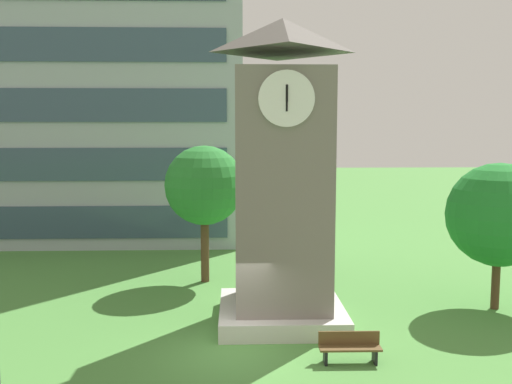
{
  "coord_description": "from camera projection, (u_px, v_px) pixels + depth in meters",
  "views": [
    {
      "loc": [
        0.14,
        -16.76,
        6.82
      ],
      "look_at": [
        0.86,
        3.88,
        4.49
      ],
      "focal_mm": 40.4,
      "sensor_mm": 36.0,
      "label": 1
    }
  ],
  "objects": [
    {
      "name": "ground_plane",
      "position": [
        232.0,
        354.0,
        17.4
      ],
      "size": [
        160.0,
        160.0,
        0.0
      ],
      "primitive_type": "plane",
      "color": "#4C893D"
    },
    {
      "name": "office_building",
      "position": [
        67.0,
        5.0,
        36.01
      ],
      "size": [
        21.88,
        11.77,
        28.8
      ],
      "color": "#9EA8B2",
      "rests_on": "ground"
    },
    {
      "name": "clock_tower",
      "position": [
        282.0,
        190.0,
        19.79
      ],
      "size": [
        4.31,
        4.31,
        10.43
      ],
      "color": "slate",
      "rests_on": "ground"
    },
    {
      "name": "park_bench",
      "position": [
        350.0,
        347.0,
        16.72
      ],
      "size": [
        1.8,
        0.5,
        0.88
      ],
      "color": "brown",
      "rests_on": "ground"
    },
    {
      "name": "tree_streetside",
      "position": [
        204.0,
        186.0,
        25.09
      ],
      "size": [
        3.47,
        3.47,
        6.04
      ],
      "color": "#513823",
      "rests_on": "ground"
    },
    {
      "name": "tree_by_building",
      "position": [
        499.0,
        215.0,
        21.34
      ],
      "size": [
        3.85,
        3.85,
        5.52
      ],
      "color": "#513823",
      "rests_on": "ground"
    }
  ]
}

